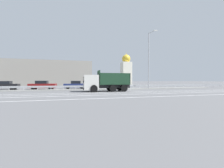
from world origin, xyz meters
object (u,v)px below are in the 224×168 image
parked_car_2 (43,85)px  church_tower (126,70)px  dump_truck (101,83)px  parked_car_3 (75,85)px  parked_car_1 (4,85)px  street_lamp_1 (149,58)px  median_road_sign (118,83)px

parked_car_2 → church_tower: bearing=138.3°
dump_truck → parked_car_3: dump_truck is taller
church_tower → dump_truck: bearing=-116.8°
parked_car_1 → parked_car_2: parked_car_2 is taller
parked_car_3 → dump_truck: bearing=-158.0°
parked_car_3 → church_tower: size_ratio=0.35×
street_lamp_1 → median_road_sign: bearing=177.8°
median_road_sign → street_lamp_1: size_ratio=0.22×
median_road_sign → dump_truck: bearing=-136.9°
median_road_sign → parked_car_1: bearing=167.7°
dump_truck → street_lamp_1: (10.13, 3.51, 4.66)m
church_tower → street_lamp_1: bearing=-102.0°
street_lamp_1 → parked_car_2: 20.63m
parked_car_2 → street_lamp_1: bearing=82.9°
dump_truck → parked_car_2: size_ratio=1.49×
dump_truck → parked_car_1: bearing=64.3°
parked_car_2 → parked_car_3: size_ratio=1.10×
median_road_sign → church_tower: 31.12m
street_lamp_1 → church_tower: size_ratio=0.87×
dump_truck → parked_car_1: size_ratio=1.48×
dump_truck → median_road_sign: dump_truck is taller
parked_car_2 → church_tower: size_ratio=0.39×
parked_car_1 → church_tower: church_tower is taller
parked_car_1 → parked_car_2: size_ratio=1.01×
median_road_sign → church_tower: size_ratio=0.19×
parked_car_1 → parked_car_2: 6.44m
parked_car_3 → street_lamp_1: bearing=-110.3°
parked_car_3 → median_road_sign: bearing=-121.0°
street_lamp_1 → parked_car_2: size_ratio=2.25×
street_lamp_1 → parked_car_3: street_lamp_1 is taller
street_lamp_1 → parked_car_1: street_lamp_1 is taller
parked_car_1 → dump_truck: bearing=-119.2°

